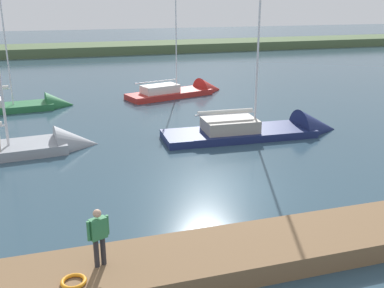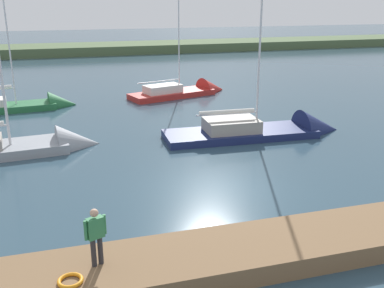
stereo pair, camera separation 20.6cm
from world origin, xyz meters
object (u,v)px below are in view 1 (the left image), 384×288
object	(u,v)px
sailboat_inner_slip	(272,133)
life_ring_buoy	(74,281)
sailboat_outer_mooring	(22,108)
sailboat_far_left	(23,151)
sailboat_behind_pier	(187,93)
person_on_dock	(98,234)

from	to	relation	value
sailboat_inner_slip	life_ring_buoy	bearing A→B (deg)	-131.79
life_ring_buoy	sailboat_outer_mooring	xyz separation A→B (m)	(2.43, -22.58, -0.54)
sailboat_far_left	sailboat_outer_mooring	distance (m)	9.73
sailboat_far_left	sailboat_inner_slip	bearing A→B (deg)	-8.82
sailboat_behind_pier	life_ring_buoy	bearing A→B (deg)	-129.09
sailboat_behind_pier	person_on_dock	world-z (taller)	sailboat_behind_pier
life_ring_buoy	sailboat_far_left	world-z (taller)	sailboat_far_left
sailboat_inner_slip	sailboat_outer_mooring	size ratio (longest dim) A/B	1.18
sailboat_inner_slip	sailboat_far_left	distance (m)	13.54
life_ring_buoy	sailboat_inner_slip	bearing A→B (deg)	-133.92
sailboat_outer_mooring	person_on_dock	distance (m)	22.24
life_ring_buoy	sailboat_far_left	bearing A→B (deg)	-81.73
sailboat_inner_slip	sailboat_behind_pier	world-z (taller)	sailboat_inner_slip
sailboat_behind_pier	sailboat_outer_mooring	bearing A→B (deg)	171.03
sailboat_outer_mooring	person_on_dock	size ratio (longest dim) A/B	6.41
life_ring_buoy	sailboat_outer_mooring	world-z (taller)	sailboat_outer_mooring
person_on_dock	sailboat_behind_pier	bearing A→B (deg)	-43.92
sailboat_inner_slip	sailboat_outer_mooring	xyz separation A→B (m)	(14.07, -10.49, 0.02)
life_ring_buoy	sailboat_behind_pier	bearing A→B (deg)	-112.64
life_ring_buoy	person_on_dock	distance (m)	1.31
life_ring_buoy	person_on_dock	xyz separation A→B (m)	(-0.74, -0.61, 0.90)
sailboat_far_left	sailboat_behind_pier	xyz separation A→B (m)	(-11.98, -11.36, 0.07)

